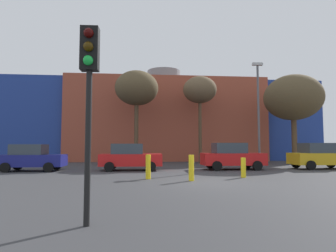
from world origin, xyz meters
TOP-DOWN VIEW (x-y plane):
  - ground_plane at (0.00, 0.00)m, footprint 200.00×200.00m
  - building_backdrop at (-0.16, 21.55)m, footprint 32.88×12.46m
  - parked_car_0 at (-9.48, 6.08)m, footprint 3.80×1.87m
  - parked_car_1 at (-3.46, 6.08)m, footprint 3.90×1.91m
  - parked_car_2 at (3.17, 6.08)m, footprint 4.03×1.98m
  - parked_car_3 at (9.30, 6.08)m, footprint 4.02×1.97m
  - traffic_light_near_left at (-3.73, -6.33)m, footprint 0.37×0.37m
  - bare_tree_0 at (10.35, 11.13)m, footprint 4.94×4.94m
  - bare_tree_1 at (2.44, 12.75)m, footprint 3.03×3.03m
  - bare_tree_2 at (-3.22, 12.11)m, footprint 3.74×3.74m
  - bollard_yellow_0 at (-2.39, 1.36)m, footprint 0.24×0.24m
  - bollard_yellow_1 at (2.30, 1.56)m, footprint 0.24×0.24m
  - bollard_yellow_2 at (-0.48, 0.48)m, footprint 0.24×0.24m
  - street_lamp at (6.15, 8.65)m, footprint 0.80×0.24m

SIDE VIEW (x-z plane):
  - ground_plane at x=0.00m, z-range 0.00..0.00m
  - bollard_yellow_1 at x=2.30m, z-range 0.00..0.97m
  - bollard_yellow_0 at x=-2.39m, z-range 0.00..1.14m
  - bollard_yellow_2 at x=-0.48m, z-range 0.00..1.15m
  - parked_car_0 at x=-9.48m, z-range 0.00..1.64m
  - parked_car_1 at x=-3.46m, z-range 0.00..1.68m
  - parked_car_3 at x=9.30m, z-range 0.00..1.74m
  - parked_car_2 at x=3.17m, z-range 0.00..1.74m
  - traffic_light_near_left at x=-3.73m, z-range 0.94..4.92m
  - building_backdrop at x=-0.16m, z-range -0.97..9.60m
  - street_lamp at x=6.15m, z-range 0.53..8.50m
  - bare_tree_0 at x=10.35m, z-range 1.85..9.57m
  - bare_tree_2 at x=-3.22m, z-range 2.46..10.48m
  - bare_tree_1 at x=2.44m, z-range 2.62..10.44m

